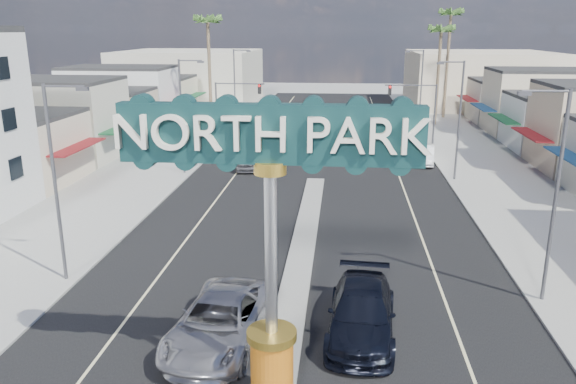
% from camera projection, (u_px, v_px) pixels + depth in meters
% --- Properties ---
extents(ground, '(160.00, 160.00, 0.00)m').
position_uv_depth(ground, '(316.00, 177.00, 44.08)').
color(ground, gray).
rests_on(ground, ground).
extents(road, '(20.00, 120.00, 0.01)m').
position_uv_depth(road, '(316.00, 177.00, 44.08)').
color(road, black).
rests_on(road, ground).
extents(median_island, '(1.30, 30.00, 0.16)m').
position_uv_depth(median_island, '(301.00, 254.00, 28.76)').
color(median_island, gray).
rests_on(median_island, ground).
extents(sidewalk_left, '(8.00, 120.00, 0.12)m').
position_uv_depth(sidewalk_left, '(144.00, 172.00, 45.37)').
color(sidewalk_left, gray).
rests_on(sidewalk_left, ground).
extents(sidewalk_right, '(8.00, 120.00, 0.12)m').
position_uv_depth(sidewalk_right, '(500.00, 181.00, 42.76)').
color(sidewalk_right, gray).
rests_on(sidewalk_right, ground).
extents(storefront_row_left, '(12.00, 42.00, 6.00)m').
position_uv_depth(storefront_row_left, '(91.00, 112.00, 57.90)').
color(storefront_row_left, beige).
rests_on(storefront_row_left, ground).
extents(storefront_row_right, '(12.00, 42.00, 6.00)m').
position_uv_depth(storefront_row_right, '(575.00, 119.00, 53.42)').
color(storefront_row_right, '#B7B29E').
rests_on(storefront_row_right, ground).
extents(backdrop_far_left, '(20.00, 20.00, 8.00)m').
position_uv_depth(backdrop_far_left, '(191.00, 77.00, 88.02)').
color(backdrop_far_left, '#B7B29E').
rests_on(backdrop_far_left, ground).
extents(backdrop_far_right, '(20.00, 20.00, 8.00)m').
position_uv_depth(backdrop_far_right, '(478.00, 79.00, 83.91)').
color(backdrop_far_right, beige).
rests_on(backdrop_far_right, ground).
extents(gateway_sign, '(8.20, 1.50, 9.15)m').
position_uv_depth(gateway_sign, '(271.00, 225.00, 15.64)').
color(gateway_sign, '#C7650F').
rests_on(gateway_sign, median_island).
extents(traffic_signal_left, '(5.09, 0.45, 6.00)m').
position_uv_depth(traffic_signal_left, '(234.00, 100.00, 57.11)').
color(traffic_signal_left, '#47474C').
rests_on(traffic_signal_left, ground).
extents(traffic_signal_right, '(5.09, 0.45, 6.00)m').
position_uv_depth(traffic_signal_right, '(417.00, 102.00, 55.40)').
color(traffic_signal_right, '#47474C').
rests_on(traffic_signal_right, ground).
extents(streetlight_l_near, '(2.03, 0.22, 9.00)m').
position_uv_depth(streetlight_l_near, '(58.00, 175.00, 24.52)').
color(streetlight_l_near, '#47474C').
rests_on(streetlight_l_near, ground).
extents(streetlight_l_mid, '(2.03, 0.22, 9.00)m').
position_uv_depth(streetlight_l_mid, '(183.00, 111.00, 43.63)').
color(streetlight_l_mid, '#47474C').
rests_on(streetlight_l_mid, ground).
extents(streetlight_l_far, '(2.03, 0.22, 9.00)m').
position_uv_depth(streetlight_l_far, '(236.00, 84.00, 64.66)').
color(streetlight_l_far, '#47474C').
rests_on(streetlight_l_far, ground).
extents(streetlight_r_near, '(2.03, 0.22, 9.00)m').
position_uv_depth(streetlight_r_near, '(553.00, 187.00, 22.58)').
color(streetlight_r_near, '#47474C').
rests_on(streetlight_r_near, ground).
extents(streetlight_r_mid, '(2.03, 0.22, 9.00)m').
position_uv_depth(streetlight_r_mid, '(458.00, 115.00, 41.69)').
color(streetlight_r_mid, '#47474C').
rests_on(streetlight_r_mid, ground).
extents(streetlight_r_far, '(2.03, 0.22, 9.00)m').
position_uv_depth(streetlight_r_far, '(420.00, 86.00, 62.71)').
color(streetlight_r_far, '#47474C').
rests_on(streetlight_r_far, ground).
extents(palm_left_far, '(2.60, 2.60, 13.10)m').
position_uv_depth(palm_left_far, '(208.00, 26.00, 61.19)').
color(palm_left_far, brown).
rests_on(palm_left_far, ground).
extents(palm_right_mid, '(2.60, 2.60, 12.10)m').
position_uv_depth(palm_right_mid, '(441.00, 34.00, 64.75)').
color(palm_right_mid, brown).
rests_on(palm_right_mid, ground).
extents(palm_right_far, '(2.60, 2.60, 14.10)m').
position_uv_depth(palm_right_far, '(451.00, 19.00, 69.80)').
color(palm_right_far, brown).
rests_on(palm_right_far, ground).
extents(suv_left, '(3.66, 6.74, 1.79)m').
position_uv_depth(suv_left, '(220.00, 321.00, 20.57)').
color(suv_left, '#A8A8AC').
rests_on(suv_left, ground).
extents(suv_right, '(2.86, 6.25, 1.77)m').
position_uv_depth(suv_right, '(362.00, 313.00, 21.20)').
color(suv_right, black).
rests_on(suv_right, ground).
extents(car_parked_left, '(2.53, 5.05, 1.65)m').
position_uv_depth(car_parked_left, '(248.00, 159.00, 46.66)').
color(car_parked_left, slate).
rests_on(car_parked_left, ground).
extents(car_parked_right, '(2.28, 4.92, 1.56)m').
position_uv_depth(car_parked_right, '(424.00, 155.00, 48.32)').
color(car_parked_right, white).
rests_on(car_parked_right, ground).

